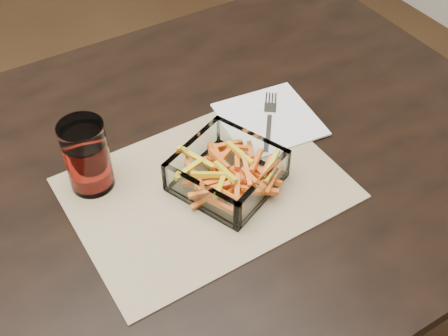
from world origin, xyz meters
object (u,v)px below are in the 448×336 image
Objects in this scene: dining_table at (114,231)px; fork at (269,119)px; glass_bowl at (227,173)px; tumbler at (87,158)px.

dining_table is 0.36m from fork.
glass_bowl reaches higher than dining_table.
fork is at bearing -3.45° from tumbler.
fork reaches higher than dining_table.
tumbler is (-0.01, 0.04, 0.15)m from dining_table.
tumbler is 0.36m from fork.
dining_table is at bearing 158.25° from glass_bowl.
glass_bowl is 1.39× the size of fork.
glass_bowl is 1.55× the size of tumbler.
dining_table is at bearing -139.41° from fork.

